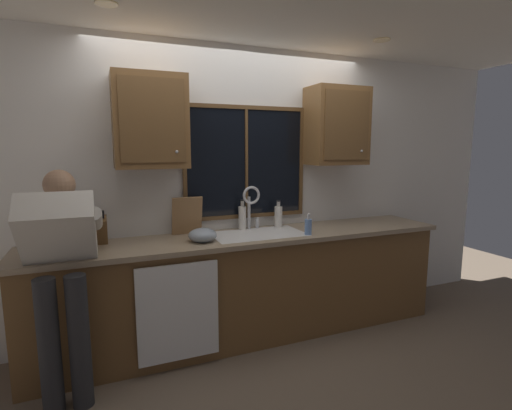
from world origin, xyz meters
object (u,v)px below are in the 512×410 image
object	(u,v)px
person_standing	(61,260)
mixing_bowl	(203,235)
bottle_green_glass	(242,217)
bottle_tall_clear	(278,216)
soap_dispenser	(308,226)
cutting_board	(187,216)
knife_block	(99,231)

from	to	relation	value
person_standing	mixing_bowl	xyz separation A→B (m)	(1.00, 0.22, 0.03)
bottle_green_glass	bottle_tall_clear	bearing A→B (deg)	-5.17
mixing_bowl	soap_dispenser	size ratio (longest dim) A/B	1.19
bottle_green_glass	cutting_board	bearing A→B (deg)	-179.68
mixing_bowl	bottle_green_glass	world-z (taller)	bottle_green_glass
person_standing	cutting_board	size ratio (longest dim) A/B	4.54
person_standing	cutting_board	xyz separation A→B (m)	(0.94, 0.51, 0.14)
person_standing	bottle_green_glass	bearing A→B (deg)	19.42
cutting_board	mixing_bowl	world-z (taller)	cutting_board
soap_dispenser	mixing_bowl	bearing A→B (deg)	172.69
person_standing	knife_block	xyz separation A→B (m)	(0.23, 0.43, 0.08)
soap_dispenser	bottle_tall_clear	distance (m)	0.39
knife_block	mixing_bowl	bearing A→B (deg)	-15.57
mixing_bowl	knife_block	bearing A→B (deg)	164.43
person_standing	knife_block	distance (m)	0.49
person_standing	knife_block	bearing A→B (deg)	61.30
cutting_board	person_standing	bearing A→B (deg)	-151.63
cutting_board	knife_block	bearing A→B (deg)	-173.64
mixing_bowl	bottle_tall_clear	xyz separation A→B (m)	(0.80, 0.26, 0.06)
mixing_bowl	cutting_board	bearing A→B (deg)	101.44
knife_block	mixing_bowl	world-z (taller)	knife_block
mixing_bowl	soap_dispenser	xyz separation A→B (m)	(0.90, -0.12, 0.02)
soap_dispenser	bottle_green_glass	world-z (taller)	bottle_green_glass
cutting_board	bottle_tall_clear	xyz separation A→B (m)	(0.85, -0.03, -0.06)
cutting_board	mixing_bowl	distance (m)	0.32
knife_block	mixing_bowl	distance (m)	0.79
mixing_bowl	bottle_green_glass	size ratio (longest dim) A/B	0.81
person_standing	knife_block	size ratio (longest dim) A/B	4.70
bottle_green_glass	bottle_tall_clear	world-z (taller)	bottle_green_glass
bottle_tall_clear	knife_block	bearing A→B (deg)	-178.17
mixing_bowl	bottle_green_glass	bearing A→B (deg)	33.27
mixing_bowl	soap_dispenser	distance (m)	0.91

